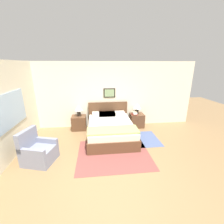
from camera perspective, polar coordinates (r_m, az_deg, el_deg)
The scene contains 15 objects.
ground_plane at distance 3.73m, azimuth -0.60°, elevation -24.16°, with size 16.00×16.00×0.00m, color olive.
wall_back at distance 6.07m, azimuth -3.73°, elevation 6.43°, with size 7.52×0.09×2.60m.
wall_left at distance 5.05m, azimuth -33.50°, elevation 1.14°, with size 0.08×5.56×2.60m.
area_rug_main at distance 4.51m, azimuth 0.67°, elevation -15.68°, with size 2.06×1.73×0.01m.
area_rug_bedside at distance 5.45m, azimuth 13.01°, elevation -9.86°, with size 0.79×1.16×0.01m.
bed at distance 5.33m, azimuth -0.58°, elevation -6.45°, with size 1.57×2.13×1.03m.
armchair at distance 4.52m, azimuth -26.36°, elevation -13.37°, with size 0.88×0.86×0.89m.
nightstand_near_window at distance 6.08m, azimuth -12.42°, elevation -4.00°, with size 0.55×0.50×0.55m.
nightstand_by_door at distance 6.27m, azimuth 9.40°, elevation -3.15°, with size 0.55×0.50×0.55m.
table_lamp_near_window at distance 5.92m, azimuth -12.62°, elevation 1.25°, with size 0.32×0.32×0.43m.
table_lamp_by_door at distance 6.12m, azimuth 9.57°, elevation 1.96°, with size 0.32×0.32×0.43m.
book_thick_bottom at distance 6.10m, azimuth 8.55°, elevation -0.78°, with size 0.22×0.21×0.03m.
book_hardcover_middle at distance 6.09m, azimuth 8.57°, elevation -0.47°, with size 0.15×0.28×0.04m.
book_novel_upper at distance 6.08m, azimuth 8.58°, elevation -0.14°, with size 0.17×0.26×0.04m.
book_slim_near_top at distance 6.07m, azimuth 8.59°, elevation 0.13°, with size 0.19×0.25×0.03m.
Camera 1 is at (-0.28, -2.76, 2.49)m, focal length 24.00 mm.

